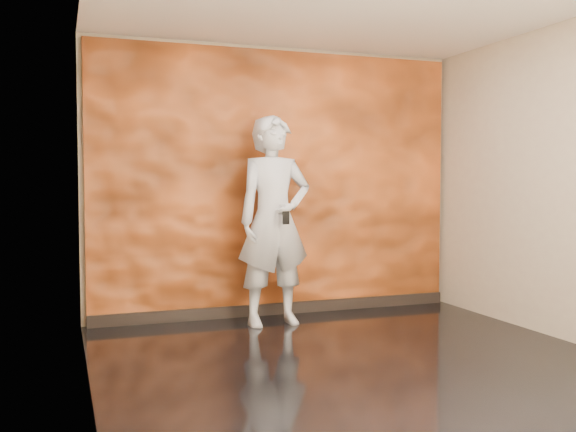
% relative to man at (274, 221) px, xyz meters
% --- Properties ---
extents(room, '(4.02, 4.02, 2.81)m').
position_rel_man_xyz_m(room, '(0.21, -1.49, 0.38)').
color(room, black).
rests_on(room, ground).
extents(feature_wall, '(3.90, 0.06, 2.75)m').
position_rel_man_xyz_m(feature_wall, '(0.21, 0.47, 0.36)').
color(feature_wall, orange).
rests_on(feature_wall, ground).
extents(baseboard, '(3.90, 0.04, 0.12)m').
position_rel_man_xyz_m(baseboard, '(0.21, 0.43, -0.96)').
color(baseboard, black).
rests_on(baseboard, ground).
extents(man, '(0.77, 0.53, 2.04)m').
position_rel_man_xyz_m(man, '(0.00, 0.00, 0.00)').
color(man, '#9FA4AE').
rests_on(man, ground).
extents(phone, '(0.07, 0.02, 0.12)m').
position_rel_man_xyz_m(phone, '(0.02, -0.27, 0.04)').
color(phone, black).
rests_on(phone, man).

